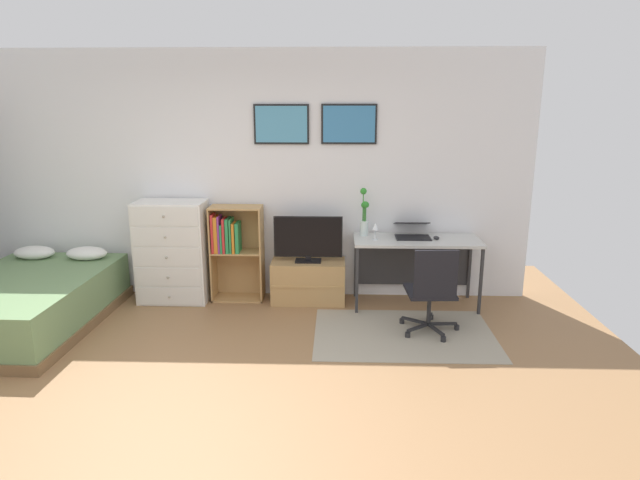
{
  "coord_description": "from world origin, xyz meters",
  "views": [
    {
      "loc": [
        0.95,
        -3.53,
        2.15
      ],
      "look_at": [
        0.78,
        1.5,
        0.87
      ],
      "focal_mm": 30.62,
      "sensor_mm": 36.0,
      "label": 1
    }
  ],
  "objects_px": {
    "desk": "(415,250)",
    "computer_mouse": "(436,238)",
    "bed": "(26,302)",
    "dresser": "(173,252)",
    "bookshelf": "(233,246)",
    "television": "(308,240)",
    "office_chair": "(432,289)",
    "bamboo_vase": "(364,215)",
    "wine_glass": "(375,227)",
    "laptop": "(412,231)",
    "tv_stand": "(308,281)"
  },
  "relations": [
    {
      "from": "desk",
      "to": "computer_mouse",
      "type": "xyz_separation_m",
      "value": [
        0.2,
        -0.08,
        0.15
      ]
    },
    {
      "from": "bed",
      "to": "dresser",
      "type": "height_order",
      "value": "dresser"
    },
    {
      "from": "bookshelf",
      "to": "television",
      "type": "distance_m",
      "value": 0.84
    },
    {
      "from": "television",
      "to": "office_chair",
      "type": "distance_m",
      "value": 1.49
    },
    {
      "from": "bookshelf",
      "to": "office_chair",
      "type": "relative_size",
      "value": 1.23
    },
    {
      "from": "television",
      "to": "bamboo_vase",
      "type": "xyz_separation_m",
      "value": [
        0.6,
        0.09,
        0.26
      ]
    },
    {
      "from": "desk",
      "to": "office_chair",
      "type": "height_order",
      "value": "office_chair"
    },
    {
      "from": "bed",
      "to": "desk",
      "type": "bearing_deg",
      "value": 12.55
    },
    {
      "from": "television",
      "to": "bamboo_vase",
      "type": "distance_m",
      "value": 0.66
    },
    {
      "from": "bookshelf",
      "to": "bamboo_vase",
      "type": "xyz_separation_m",
      "value": [
        1.44,
        0.02,
        0.35
      ]
    },
    {
      "from": "office_chair",
      "to": "wine_glass",
      "type": "bearing_deg",
      "value": 120.93
    },
    {
      "from": "television",
      "to": "laptop",
      "type": "distance_m",
      "value": 1.13
    },
    {
      "from": "wine_glass",
      "to": "desk",
      "type": "bearing_deg",
      "value": 14.5
    },
    {
      "from": "bed",
      "to": "bookshelf",
      "type": "xyz_separation_m",
      "value": [
        1.89,
        0.84,
        0.37
      ]
    },
    {
      "from": "television",
      "to": "laptop",
      "type": "height_order",
      "value": "television"
    },
    {
      "from": "television",
      "to": "laptop",
      "type": "relative_size",
      "value": 1.85
    },
    {
      "from": "bookshelf",
      "to": "bamboo_vase",
      "type": "bearing_deg",
      "value": 0.69
    },
    {
      "from": "dresser",
      "to": "computer_mouse",
      "type": "height_order",
      "value": "dresser"
    },
    {
      "from": "bookshelf",
      "to": "wine_glass",
      "type": "height_order",
      "value": "bookshelf"
    },
    {
      "from": "television",
      "to": "laptop",
      "type": "bearing_deg",
      "value": 2.69
    },
    {
      "from": "computer_mouse",
      "to": "bookshelf",
      "type": "bearing_deg",
      "value": 176.59
    },
    {
      "from": "dresser",
      "to": "bamboo_vase",
      "type": "height_order",
      "value": "bamboo_vase"
    },
    {
      "from": "dresser",
      "to": "tv_stand",
      "type": "relative_size",
      "value": 1.39
    },
    {
      "from": "laptop",
      "to": "computer_mouse",
      "type": "height_order",
      "value": "laptop"
    },
    {
      "from": "dresser",
      "to": "bookshelf",
      "type": "height_order",
      "value": "dresser"
    },
    {
      "from": "laptop",
      "to": "bamboo_vase",
      "type": "distance_m",
      "value": 0.54
    },
    {
      "from": "laptop",
      "to": "tv_stand",
      "type": "bearing_deg",
      "value": -178.38
    },
    {
      "from": "bed",
      "to": "wine_glass",
      "type": "relative_size",
      "value": 11.16
    },
    {
      "from": "tv_stand",
      "to": "office_chair",
      "type": "bearing_deg",
      "value": -35.25
    },
    {
      "from": "desk",
      "to": "laptop",
      "type": "height_order",
      "value": "laptop"
    },
    {
      "from": "dresser",
      "to": "wine_glass",
      "type": "height_order",
      "value": "dresser"
    },
    {
      "from": "television",
      "to": "bamboo_vase",
      "type": "relative_size",
      "value": 1.42
    },
    {
      "from": "bamboo_vase",
      "to": "wine_glass",
      "type": "bearing_deg",
      "value": -59.42
    },
    {
      "from": "wine_glass",
      "to": "laptop",
      "type": "bearing_deg",
      "value": 19.98
    },
    {
      "from": "wine_glass",
      "to": "computer_mouse",
      "type": "bearing_deg",
      "value": 3.21
    },
    {
      "from": "bed",
      "to": "computer_mouse",
      "type": "distance_m",
      "value": 4.18
    },
    {
      "from": "computer_mouse",
      "to": "television",
      "type": "bearing_deg",
      "value": 177.5
    },
    {
      "from": "dresser",
      "to": "bookshelf",
      "type": "distance_m",
      "value": 0.66
    },
    {
      "from": "bookshelf",
      "to": "desk",
      "type": "xyz_separation_m",
      "value": [
        1.99,
        -0.05,
        -0.01
      ]
    },
    {
      "from": "dresser",
      "to": "tv_stand",
      "type": "height_order",
      "value": "dresser"
    },
    {
      "from": "wine_glass",
      "to": "tv_stand",
      "type": "bearing_deg",
      "value": 170.6
    },
    {
      "from": "laptop",
      "to": "wine_glass",
      "type": "relative_size",
      "value": 2.21
    },
    {
      "from": "bamboo_vase",
      "to": "desk",
      "type": "bearing_deg",
      "value": -7.15
    },
    {
      "from": "wine_glass",
      "to": "television",
      "type": "bearing_deg",
      "value": 172.35
    },
    {
      "from": "dresser",
      "to": "bamboo_vase",
      "type": "distance_m",
      "value": 2.13
    },
    {
      "from": "bed",
      "to": "laptop",
      "type": "distance_m",
      "value": 3.97
    },
    {
      "from": "tv_stand",
      "to": "bamboo_vase",
      "type": "bearing_deg",
      "value": 6.28
    },
    {
      "from": "bamboo_vase",
      "to": "dresser",
      "type": "bearing_deg",
      "value": -177.77
    },
    {
      "from": "tv_stand",
      "to": "laptop",
      "type": "distance_m",
      "value": 1.26
    },
    {
      "from": "computer_mouse",
      "to": "bamboo_vase",
      "type": "bearing_deg",
      "value": 168.94
    }
  ]
}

